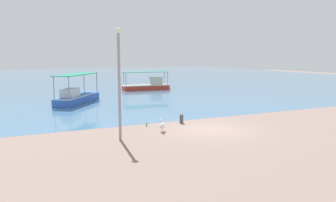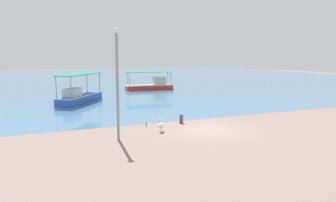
{
  "view_description": "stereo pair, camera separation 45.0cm",
  "coord_description": "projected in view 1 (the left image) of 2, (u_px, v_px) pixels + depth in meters",
  "views": [
    {
      "loc": [
        -10.14,
        -15.87,
        4.29
      ],
      "look_at": [
        -1.33,
        3.16,
        1.35
      ],
      "focal_mm": 35.0,
      "sensor_mm": 36.0,
      "label": 1
    },
    {
      "loc": [
        -9.73,
        -16.06,
        4.29
      ],
      "look_at": [
        -1.33,
        3.16,
        1.35
      ],
      "focal_mm": 35.0,
      "sensor_mm": 36.0,
      "label": 2
    }
  ],
  "objects": [
    {
      "name": "ground",
      "position": [
        211.0,
        129.0,
        19.07
      ],
      "size": [
        120.0,
        120.0,
        0.0
      ],
      "primitive_type": "plane",
      "color": "#816A61"
    },
    {
      "name": "mooring_bollard",
      "position": [
        182.0,
        118.0,
        20.72
      ],
      "size": [
        0.25,
        0.25,
        0.61
      ],
      "color": "#47474C",
      "rests_on": "ground"
    },
    {
      "name": "pelican",
      "position": [
        162.0,
        125.0,
        18.44
      ],
      "size": [
        0.62,
        0.68,
        0.8
      ],
      "color": "#E0997A",
      "rests_on": "ground"
    },
    {
      "name": "fishing_boat_near_right",
      "position": [
        77.0,
        96.0,
        29.43
      ],
      "size": [
        4.95,
        6.06,
        2.6
      ],
      "color": "blue",
      "rests_on": "harbor_water"
    },
    {
      "name": "lamp_post",
      "position": [
        119.0,
        78.0,
        16.23
      ],
      "size": [
        0.28,
        0.28,
        5.63
      ],
      "color": "gray",
      "rests_on": "ground"
    },
    {
      "name": "harbor_water",
      "position": [
        76.0,
        78.0,
        62.22
      ],
      "size": [
        110.0,
        90.0,
        0.0
      ],
      "primitive_type": "cube",
      "color": "teal",
      "rests_on": "ground"
    },
    {
      "name": "glass_bottle",
      "position": [
        147.0,
        125.0,
        19.82
      ],
      "size": [
        0.07,
        0.07,
        0.27
      ],
      "color": "#3F7F4C",
      "rests_on": "ground"
    },
    {
      "name": "fishing_boat_center",
      "position": [
        148.0,
        85.0,
        41.33
      ],
      "size": [
        6.04,
        2.02,
        2.22
      ],
      "color": "red",
      "rests_on": "harbor_water"
    }
  ]
}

